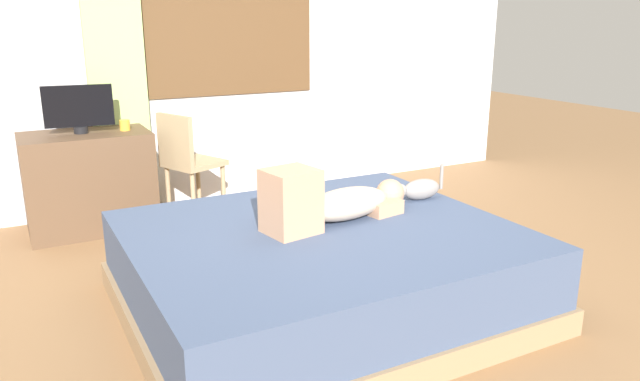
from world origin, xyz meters
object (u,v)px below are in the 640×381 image
at_px(bed, 321,269).
at_px(cat, 419,189).
at_px(person_lying, 333,202).
at_px(chair_by_desk, 187,159).
at_px(cup, 125,125).
at_px(tv_monitor, 79,108).
at_px(desk, 89,182).

xyz_separation_m(bed, cat, (0.79, 0.19, 0.30)).
bearing_deg(person_lying, chair_by_desk, 100.96).
height_order(cat, cup, cup).
bearing_deg(bed, cup, 107.94).
bearing_deg(cat, tv_monitor, 134.11).
relative_size(person_lying, desk, 1.05).
bearing_deg(desk, cup, -6.24).
height_order(desk, chair_by_desk, chair_by_desk).
distance_m(cup, chair_by_desk, 0.52).
height_order(bed, desk, desk).
xyz_separation_m(person_lying, desk, (-1.03, 1.90, -0.21)).
distance_m(bed, cup, 2.11).
bearing_deg(cat, desk, 133.80).
xyz_separation_m(person_lying, cup, (-0.74, 1.86, 0.20)).
bearing_deg(desk, tv_monitor, 180.00).
height_order(desk, tv_monitor, tv_monitor).
xyz_separation_m(cat, desk, (-1.71, 1.78, -0.16)).
relative_size(bed, person_lying, 2.17).
bearing_deg(chair_by_desk, person_lying, -79.04).
bearing_deg(tv_monitor, person_lying, -61.02).
height_order(person_lying, chair_by_desk, chair_by_desk).
distance_m(person_lying, cup, 2.02).
bearing_deg(desk, cat, -46.20).
xyz_separation_m(desk, cup, (0.29, -0.03, 0.41)).
bearing_deg(cup, bed, -72.06).
bearing_deg(tv_monitor, desk, 0.00).
bearing_deg(bed, cat, 13.76).
xyz_separation_m(person_lying, chair_by_desk, (-0.33, 1.71, -0.07)).
bearing_deg(cup, tv_monitor, 174.14).
xyz_separation_m(desk, tv_monitor, (-0.02, 0.00, 0.55)).
bearing_deg(bed, desk, 114.91).
bearing_deg(cup, desk, 173.76).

